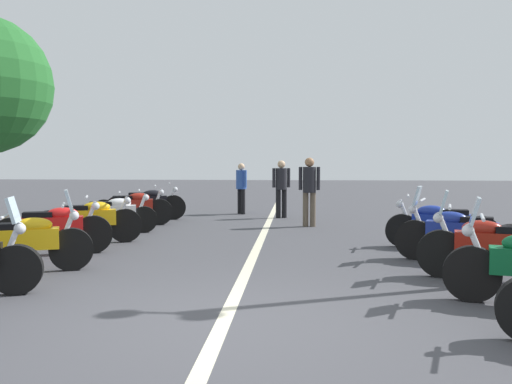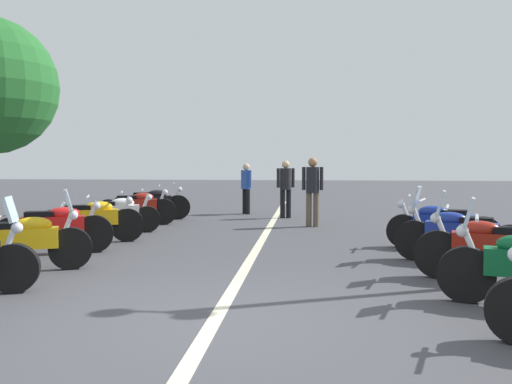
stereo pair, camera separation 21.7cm
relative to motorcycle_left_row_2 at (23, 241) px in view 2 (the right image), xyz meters
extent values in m
plane|color=#424247|center=(-2.20, -3.21, -0.47)|extent=(80.00, 80.00, 0.00)
cube|color=beige|center=(2.80, -3.21, -0.46)|extent=(22.34, 0.16, 0.01)
cylinder|color=black|center=(-1.18, -0.55, -0.16)|extent=(0.32, 0.63, 0.61)
cylinder|color=silver|center=(-1.20, -0.49, 0.14)|extent=(0.16, 0.30, 0.58)
cylinder|color=silver|center=(-1.21, -0.45, 0.50)|extent=(0.60, 0.23, 0.04)
sphere|color=silver|center=(-1.17, -0.60, 0.34)|extent=(0.14, 0.14, 0.14)
cube|color=silver|center=(-1.19, -0.53, 0.57)|extent=(0.38, 0.23, 0.32)
cylinder|color=black|center=(0.25, -0.61, -0.15)|extent=(0.38, 0.64, 0.63)
cube|color=#EAB214|center=(-0.01, 0.03, 0.03)|extent=(0.67, 1.08, 0.30)
ellipsoid|color=#EAB214|center=(0.06, -0.14, 0.23)|extent=(0.44, 0.58, 0.22)
cube|color=black|center=(-0.10, 0.23, 0.21)|extent=(0.43, 0.54, 0.12)
cylinder|color=silver|center=(0.23, -0.55, 0.15)|extent=(0.18, 0.29, 0.58)
cylinder|color=silver|center=(0.22, -0.52, 0.51)|extent=(0.59, 0.28, 0.04)
sphere|color=silver|center=(0.27, -0.66, 0.35)|extent=(0.14, 0.14, 0.14)
cube|color=silver|center=(0.25, -0.59, 0.58)|extent=(0.38, 0.25, 0.32)
cylinder|color=black|center=(1.73, -0.37, -0.13)|extent=(0.36, 0.67, 0.67)
cylinder|color=black|center=(1.26, 0.91, -0.13)|extent=(0.36, 0.67, 0.67)
cube|color=red|center=(1.49, 0.27, 0.05)|extent=(0.62, 1.07, 0.30)
ellipsoid|color=red|center=(1.56, 0.10, 0.25)|extent=(0.42, 0.58, 0.22)
cube|color=black|center=(1.42, 0.48, 0.23)|extent=(0.41, 0.54, 0.12)
cylinder|color=silver|center=(1.71, -0.31, 0.17)|extent=(0.17, 0.30, 0.58)
cylinder|color=silver|center=(1.69, -0.27, 0.53)|extent=(0.60, 0.25, 0.04)
sphere|color=silver|center=(1.74, -0.41, 0.37)|extent=(0.14, 0.14, 0.14)
cylinder|color=silver|center=(1.52, 0.72, -0.23)|extent=(0.26, 0.54, 0.08)
cylinder|color=black|center=(3.02, -0.52, -0.13)|extent=(0.35, 0.68, 0.67)
cylinder|color=black|center=(2.54, 0.84, -0.13)|extent=(0.35, 0.68, 0.67)
cube|color=#EAB214|center=(2.78, 0.16, 0.05)|extent=(0.63, 1.13, 0.30)
ellipsoid|color=#EAB214|center=(2.84, -0.01, 0.25)|extent=(0.42, 0.58, 0.22)
cube|color=black|center=(2.71, 0.37, 0.23)|extent=(0.40, 0.54, 0.12)
cylinder|color=silver|center=(3.00, -0.46, 0.17)|extent=(0.16, 0.30, 0.58)
cylinder|color=silver|center=(2.99, -0.42, 0.53)|extent=(0.60, 0.24, 0.04)
sphere|color=silver|center=(3.04, -0.57, 0.37)|extent=(0.14, 0.14, 0.14)
cylinder|color=silver|center=(2.81, 0.63, -0.23)|extent=(0.26, 0.55, 0.08)
cylinder|color=black|center=(4.44, -0.49, -0.17)|extent=(0.31, 0.62, 0.60)
cylinder|color=black|center=(4.02, 0.89, -0.17)|extent=(0.31, 0.62, 0.60)
cube|color=white|center=(4.23, 0.20, 0.01)|extent=(0.58, 1.13, 0.30)
ellipsoid|color=white|center=(4.28, 0.03, 0.21)|extent=(0.40, 0.57, 0.22)
cube|color=black|center=(4.17, 0.41, 0.19)|extent=(0.39, 0.53, 0.12)
cylinder|color=silver|center=(4.42, -0.43, 0.13)|extent=(0.15, 0.30, 0.58)
cylinder|color=silver|center=(4.41, -0.39, 0.49)|extent=(0.61, 0.22, 0.04)
sphere|color=silver|center=(4.45, -0.54, 0.33)|extent=(0.14, 0.14, 0.14)
cylinder|color=silver|center=(4.28, 0.67, -0.26)|extent=(0.23, 0.55, 0.08)
cylinder|color=black|center=(5.88, -0.47, -0.13)|extent=(0.31, 0.68, 0.67)
cylinder|color=black|center=(5.53, 0.85, -0.13)|extent=(0.31, 0.68, 0.67)
cube|color=maroon|center=(5.71, 0.19, 0.05)|extent=(0.54, 1.08, 0.30)
ellipsoid|color=maroon|center=(5.75, 0.02, 0.25)|extent=(0.39, 0.57, 0.22)
cube|color=black|center=(5.65, 0.40, 0.23)|extent=(0.37, 0.53, 0.12)
cylinder|color=silver|center=(5.87, -0.41, 0.17)|extent=(0.14, 0.30, 0.58)
cylinder|color=silver|center=(5.86, -0.37, 0.53)|extent=(0.61, 0.20, 0.04)
sphere|color=silver|center=(5.90, -0.52, 0.37)|extent=(0.14, 0.14, 0.14)
cylinder|color=silver|center=(5.78, 0.63, -0.23)|extent=(0.22, 0.55, 0.08)
cylinder|color=black|center=(7.15, -0.54, -0.13)|extent=(0.31, 0.69, 0.68)
cylinder|color=black|center=(6.76, 0.91, -0.13)|extent=(0.31, 0.69, 0.68)
cube|color=black|center=(6.95, 0.19, 0.05)|extent=(0.57, 1.17, 0.30)
ellipsoid|color=black|center=(7.00, 0.01, 0.25)|extent=(0.39, 0.57, 0.22)
cube|color=black|center=(6.90, 0.40, 0.23)|extent=(0.38, 0.53, 0.12)
cylinder|color=silver|center=(7.14, -0.48, 0.17)|extent=(0.14, 0.30, 0.58)
cylinder|color=silver|center=(7.13, -0.44, 0.53)|extent=(0.61, 0.20, 0.04)
sphere|color=silver|center=(7.17, -0.59, 0.37)|extent=(0.14, 0.14, 0.14)
cylinder|color=silver|center=(7.01, 0.67, -0.23)|extent=(0.22, 0.55, 0.08)
cylinder|color=black|center=(-1.09, -5.97, -0.14)|extent=(0.32, 0.66, 0.65)
cylinder|color=silver|center=(-1.11, -6.03, 0.16)|extent=(0.15, 0.30, 0.58)
cylinder|color=silver|center=(-1.12, -6.07, 0.52)|extent=(0.61, 0.22, 0.04)
sphere|color=silver|center=(-1.08, -5.93, 0.36)|extent=(0.14, 0.14, 0.14)
cube|color=silver|center=(-1.10, -5.99, 0.59)|extent=(0.38, 0.22, 0.32)
cylinder|color=black|center=(0.19, -5.97, -0.13)|extent=(0.32, 0.68, 0.67)
cube|color=maroon|center=(0.00, -6.64, 0.05)|extent=(0.56, 1.10, 0.30)
ellipsoid|color=maroon|center=(0.05, -6.47, 0.25)|extent=(0.39, 0.57, 0.22)
cube|color=black|center=(-0.06, -6.85, 0.23)|extent=(0.38, 0.53, 0.12)
cylinder|color=silver|center=(0.17, -6.03, 0.17)|extent=(0.15, 0.30, 0.58)
cylinder|color=silver|center=(0.16, -6.07, 0.53)|extent=(0.61, 0.21, 0.04)
sphere|color=silver|center=(0.20, -5.92, 0.37)|extent=(0.14, 0.14, 0.14)
cube|color=silver|center=(0.18, -5.99, 0.60)|extent=(0.38, 0.21, 0.32)
cylinder|color=black|center=(1.53, -5.91, -0.14)|extent=(0.35, 0.67, 0.66)
cylinder|color=black|center=(1.05, -7.25, -0.14)|extent=(0.35, 0.67, 0.66)
cube|color=navy|center=(1.29, -6.58, 0.04)|extent=(0.63, 1.11, 0.30)
ellipsoid|color=navy|center=(1.35, -6.41, 0.24)|extent=(0.42, 0.58, 0.22)
cube|color=black|center=(1.22, -6.79, 0.22)|extent=(0.41, 0.54, 0.12)
cylinder|color=silver|center=(1.51, -5.96, 0.16)|extent=(0.16, 0.30, 0.58)
cylinder|color=silver|center=(1.50, -6.00, 0.52)|extent=(0.60, 0.25, 0.04)
sphere|color=silver|center=(1.55, -5.86, 0.36)|extent=(0.14, 0.14, 0.14)
cylinder|color=silver|center=(0.98, -6.92, -0.24)|extent=(0.26, 0.54, 0.08)
cube|color=silver|center=(1.53, -5.93, 0.59)|extent=(0.38, 0.24, 0.32)
cylinder|color=black|center=(2.84, -5.95, -0.15)|extent=(0.26, 0.64, 0.62)
cylinder|color=black|center=(2.57, -7.33, -0.15)|extent=(0.26, 0.64, 0.62)
cube|color=navy|center=(2.71, -6.64, 0.03)|extent=(0.48, 1.10, 0.30)
ellipsoid|color=navy|center=(2.74, -6.46, 0.23)|extent=(0.36, 0.56, 0.22)
cube|color=black|center=(2.66, -6.86, 0.21)|extent=(0.35, 0.52, 0.12)
cylinder|color=silver|center=(2.83, -6.01, 0.15)|extent=(0.12, 0.30, 0.58)
cylinder|color=silver|center=(2.82, -6.05, 0.51)|extent=(0.62, 0.16, 0.04)
sphere|color=silver|center=(2.85, -5.90, 0.35)|extent=(0.14, 0.14, 0.14)
cylinder|color=silver|center=(2.45, -7.02, -0.25)|extent=(0.18, 0.56, 0.08)
cylinder|color=brown|center=(5.85, -4.18, -0.04)|extent=(0.14, 0.14, 0.85)
cylinder|color=brown|center=(5.83, -4.36, -0.04)|extent=(0.14, 0.14, 0.85)
cylinder|color=black|center=(5.84, -4.27, 0.70)|extent=(0.32, 0.32, 0.64)
cylinder|color=black|center=(5.87, -4.05, 0.73)|extent=(0.09, 0.09, 0.57)
cylinder|color=black|center=(5.82, -4.48, 0.73)|extent=(0.09, 0.09, 0.57)
sphere|color=#9E704C|center=(5.84, -4.27, 1.13)|extent=(0.23, 0.23, 0.23)
cylinder|color=black|center=(8.75, -2.32, -0.08)|extent=(0.14, 0.14, 0.77)
cylinder|color=black|center=(8.89, -2.21, -0.08)|extent=(0.14, 0.14, 0.77)
cylinder|color=#2D51A5|center=(8.82, -2.26, 0.59)|extent=(0.32, 0.32, 0.58)
cylinder|color=#2D51A5|center=(8.65, -2.40, 0.62)|extent=(0.09, 0.09, 0.52)
cylinder|color=#2D51A5|center=(9.00, -2.13, 0.62)|extent=(0.09, 0.09, 0.52)
sphere|color=#D8AD84|center=(8.82, -2.26, 0.99)|extent=(0.21, 0.21, 0.21)
cylinder|color=black|center=(7.76, -3.43, -0.06)|extent=(0.14, 0.14, 0.81)
cylinder|color=black|center=(7.82, -3.60, -0.06)|extent=(0.14, 0.14, 0.81)
cylinder|color=black|center=(7.79, -3.52, 0.65)|extent=(0.32, 0.32, 0.61)
cylinder|color=black|center=(7.72, -3.31, 0.68)|extent=(0.09, 0.09, 0.55)
cylinder|color=black|center=(7.86, -3.73, 0.68)|extent=(0.09, 0.09, 0.55)
sphere|color=#D8AD84|center=(7.79, -3.52, 1.07)|extent=(0.22, 0.22, 0.22)
camera|label=1|loc=(-7.34, -3.94, 1.16)|focal=37.26mm
camera|label=2|loc=(-7.34, -4.16, 1.16)|focal=37.26mm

